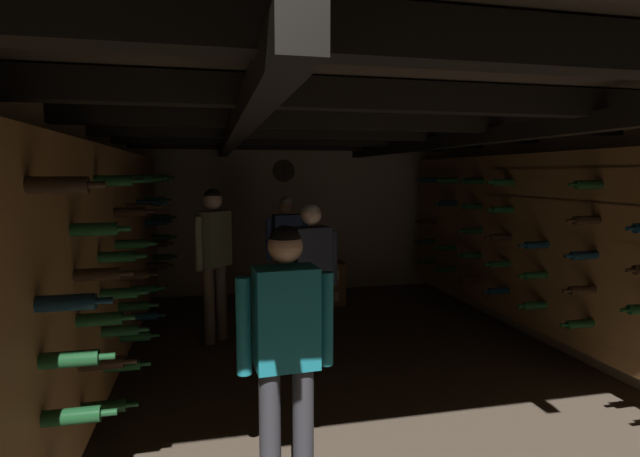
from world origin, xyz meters
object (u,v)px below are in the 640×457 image
at_px(person_guest_rear_center, 287,246).
at_px(person_guest_far_left, 214,250).
at_px(wine_crate_stack, 325,284).
at_px(display_bottle, 331,253).
at_px(person_guest_near_left, 286,340).
at_px(person_host_center, 311,270).

bearing_deg(person_guest_rear_center, person_guest_far_left, -143.86).
bearing_deg(person_guest_far_left, wine_crate_stack, 38.29).
distance_m(display_bottle, person_guest_far_left, 2.00).
height_order(display_bottle, person_guest_near_left, person_guest_near_left).
height_order(wine_crate_stack, person_guest_rear_center, person_guest_rear_center).
bearing_deg(person_host_center, person_guest_rear_center, 89.40).
distance_m(wine_crate_stack, person_guest_near_left, 4.21).
bearing_deg(wine_crate_stack, person_host_center, -106.85).
bearing_deg(person_guest_far_left, person_guest_near_left, -82.65).
distance_m(display_bottle, person_host_center, 2.21).
relative_size(wine_crate_stack, person_guest_far_left, 0.36).
height_order(person_host_center, person_guest_near_left, person_host_center).
relative_size(wine_crate_stack, person_host_center, 0.38).
distance_m(person_host_center, person_guest_near_left, 1.94).
relative_size(person_host_center, person_guest_near_left, 1.00).
bearing_deg(person_guest_near_left, person_guest_rear_center, 81.02).
bearing_deg(person_guest_far_left, person_host_center, -45.87).
xyz_separation_m(wine_crate_stack, person_host_center, (-0.64, -2.12, 0.64)).
height_order(wine_crate_stack, person_host_center, person_host_center).
xyz_separation_m(display_bottle, person_guest_near_left, (-1.24, -3.95, 0.20)).
distance_m(wine_crate_stack, person_guest_far_left, 2.08).
height_order(wine_crate_stack, person_guest_near_left, person_guest_near_left).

